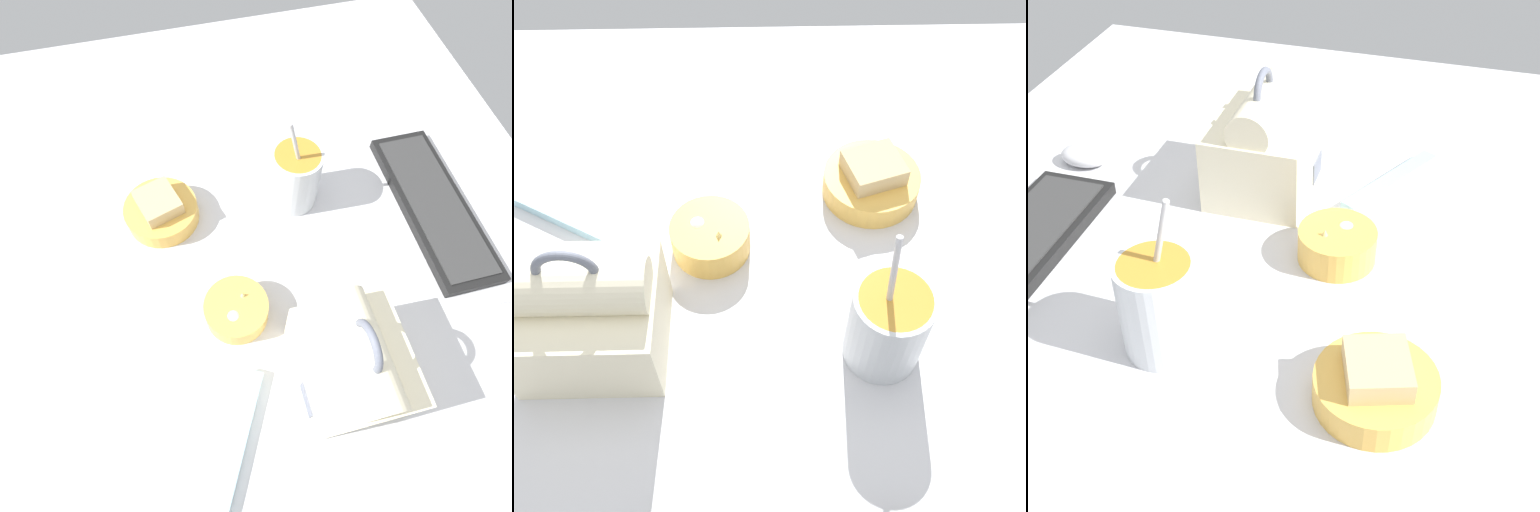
# 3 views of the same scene
# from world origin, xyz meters

# --- Properties ---
(desk_surface) EXTENTS (1.40, 1.10, 0.02)m
(desk_surface) POSITION_xyz_m (0.00, 0.00, 0.01)
(desk_surface) COLOR silver
(desk_surface) RESTS_ON ground
(lunch_bag) EXTENTS (0.16, 0.14, 0.19)m
(lunch_bag) POSITION_xyz_m (0.19, 0.05, 0.09)
(lunch_bag) COLOR #EFE5C1
(lunch_bag) RESTS_ON desk_surface
(soup_cup) EXTENTS (0.09, 0.09, 0.20)m
(soup_cup) POSITION_xyz_m (-0.14, 0.07, 0.08)
(soup_cup) COLOR silver
(soup_cup) RESTS_ON desk_surface
(bento_bowl_sandwich) EXTENTS (0.13, 0.13, 0.06)m
(bento_bowl_sandwich) POSITION_xyz_m (-0.15, -0.18, 0.04)
(bento_bowl_sandwich) COLOR #EAB24C
(bento_bowl_sandwich) RESTS_ON desk_surface
(bento_bowl_snacks) EXTENTS (0.10, 0.10, 0.05)m
(bento_bowl_snacks) POSITION_xyz_m (0.07, -0.09, 0.04)
(bento_bowl_snacks) COLOR #EAB24C
(bento_bowl_snacks) RESTS_ON desk_surface
(chopstick_case) EXTENTS (0.18, 0.12, 0.02)m
(chopstick_case) POSITION_xyz_m (0.25, -0.13, 0.03)
(chopstick_case) COLOR #99C6D6
(chopstick_case) RESTS_ON desk_surface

